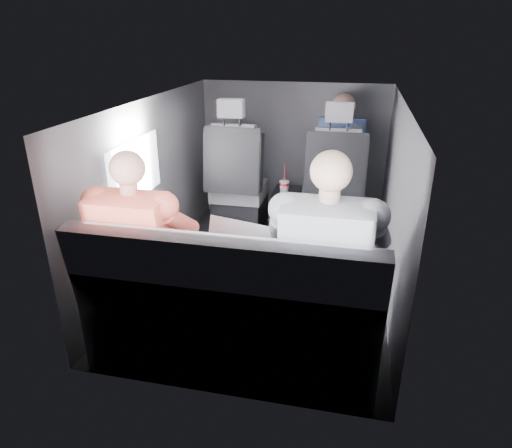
% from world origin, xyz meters
% --- Properties ---
extents(floor, '(2.60, 2.60, 0.00)m').
position_xyz_m(floor, '(0.00, 0.00, 0.00)').
color(floor, black).
rests_on(floor, ground).
extents(ceiling, '(2.60, 2.60, 0.00)m').
position_xyz_m(ceiling, '(0.00, 0.00, 1.35)').
color(ceiling, '#B2B2AD').
rests_on(ceiling, panel_back).
extents(panel_left, '(0.02, 2.60, 1.35)m').
position_xyz_m(panel_left, '(-0.90, 0.00, 0.68)').
color(panel_left, '#56565B').
rests_on(panel_left, floor).
extents(panel_right, '(0.02, 2.60, 1.35)m').
position_xyz_m(panel_right, '(0.90, 0.00, 0.68)').
color(panel_right, '#56565B').
rests_on(panel_right, floor).
extents(panel_front, '(1.80, 0.02, 1.35)m').
position_xyz_m(panel_front, '(0.00, 1.30, 0.68)').
color(panel_front, '#56565B').
rests_on(panel_front, floor).
extents(panel_back, '(1.80, 0.02, 1.35)m').
position_xyz_m(panel_back, '(0.00, -1.30, 0.68)').
color(panel_back, '#56565B').
rests_on(panel_back, floor).
extents(side_window, '(0.02, 0.75, 0.42)m').
position_xyz_m(side_window, '(-0.88, -0.30, 0.90)').
color(side_window, white).
rests_on(side_window, panel_left).
extents(seatbelt, '(0.35, 0.11, 0.59)m').
position_xyz_m(seatbelt, '(0.45, 0.67, 0.80)').
color(seatbelt, black).
rests_on(seatbelt, front_seat_right).
extents(front_seat_left, '(0.52, 0.58, 1.26)m').
position_xyz_m(front_seat_left, '(-0.45, 0.84, 0.40)').
color(front_seat_left, black).
rests_on(front_seat_left, floor).
extents(front_seat_right, '(0.52, 0.58, 1.26)m').
position_xyz_m(front_seat_right, '(0.45, 0.84, 0.40)').
color(front_seat_right, black).
rests_on(front_seat_right, floor).
extents(center_console, '(0.24, 0.48, 0.41)m').
position_xyz_m(center_console, '(0.00, 0.88, 0.20)').
color(center_console, black).
rests_on(center_console, floor).
extents(rear_bench, '(1.60, 0.57, 0.92)m').
position_xyz_m(rear_bench, '(0.00, -1.06, 0.31)').
color(rear_bench, slate).
rests_on(rear_bench, floor).
extents(soda_cup, '(0.09, 0.09, 0.28)m').
position_xyz_m(soda_cup, '(-0.01, 0.83, 0.47)').
color(soda_cup, white).
rests_on(soda_cup, center_console).
extents(laptop_white, '(0.43, 0.47, 0.26)m').
position_xyz_m(laptop_white, '(-0.51, -0.84, 0.64)').
color(laptop_white, silver).
rests_on(laptop_white, passenger_rear_left).
extents(laptop_silver, '(0.43, 0.43, 0.27)m').
position_xyz_m(laptop_silver, '(0.01, -0.83, 0.64)').
color(laptop_silver, '#BBBBC1').
rests_on(laptop_silver, rear_bench).
extents(laptop_black, '(0.38, 0.42, 0.22)m').
position_xyz_m(laptop_black, '(0.44, -0.82, 0.63)').
color(laptop_black, black).
rests_on(laptop_black, passenger_rear_right).
extents(passenger_rear_left, '(0.52, 0.63, 1.25)m').
position_xyz_m(passenger_rear_left, '(-0.52, -0.97, 0.64)').
color(passenger_rear_left, '#313135').
rests_on(passenger_rear_left, rear_bench).
extents(passenger_rear_right, '(0.55, 0.66, 1.30)m').
position_xyz_m(passenger_rear_right, '(0.50, -0.97, 0.66)').
color(passenger_rear_right, navy).
rests_on(passenger_rear_right, rear_bench).
extents(passenger_front_right, '(0.41, 0.41, 0.86)m').
position_xyz_m(passenger_front_right, '(0.47, 1.10, 0.76)').
color(passenger_front_right, navy).
rests_on(passenger_front_right, front_seat_right).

